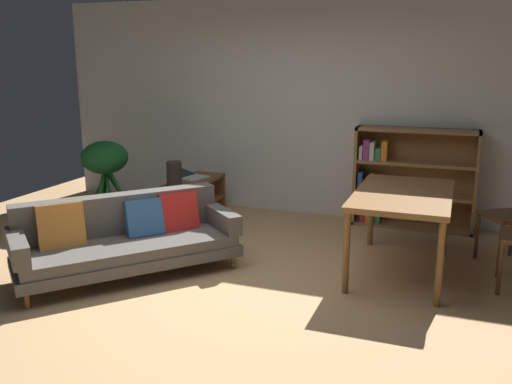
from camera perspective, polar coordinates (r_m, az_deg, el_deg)
The scene contains 9 objects.
ground_plane at distance 4.86m, azimuth -3.78°, elevation -10.09°, with size 8.16×8.16×0.00m, color tan.
back_wall_panel at distance 7.03m, azimuth 5.18°, elevation 8.66°, with size 6.80×0.10×2.70m, color silver.
fabric_couch at distance 5.28m, azimuth -13.32°, elevation -4.53°, with size 1.88×1.99×0.72m.
media_console at distance 6.71m, azimuth -6.89°, elevation -1.12°, with size 0.42×1.21×0.52m.
open_laptop at distance 6.86m, azimuth -6.85°, elevation 1.64°, with size 0.48×0.39×0.07m.
desk_speaker at distance 6.35m, azimuth -8.45°, elevation 1.81°, with size 0.17×0.17×0.30m.
potted_floor_plant at distance 6.88m, azimuth -15.32°, elevation 2.50°, with size 0.56×0.56×1.00m.
dining_table at distance 5.22m, azimuth 14.94°, elevation -0.81°, with size 0.85×1.43×0.77m.
bookshelf at distance 6.74m, azimuth 15.24°, elevation 1.34°, with size 1.38×0.32×1.17m.
Camera 1 is at (1.85, -4.05, 1.96)m, focal length 38.72 mm.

